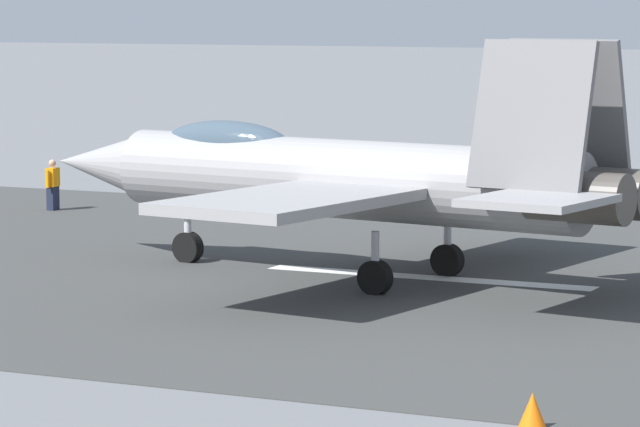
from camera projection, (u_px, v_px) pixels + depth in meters
ground_plane at (443, 279)px, 41.60m from camera, size 400.00×400.00×0.00m
runway_strip at (444, 279)px, 41.59m from camera, size 240.00×26.00×0.02m
fighter_jet at (348, 176)px, 41.42m from camera, size 16.55×13.64×5.58m
crew_person at (53, 185)px, 55.22m from camera, size 0.32×0.70×1.57m
marker_cone_near at (532, 411)px, 27.03m from camera, size 0.44×0.44×0.55m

